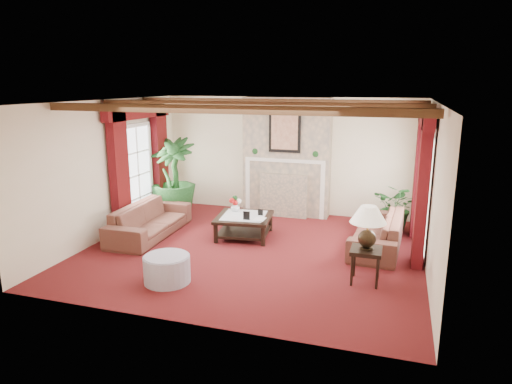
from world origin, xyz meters
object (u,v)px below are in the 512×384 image
(sofa_left, at_px, (149,215))
(side_table, at_px, (365,266))
(ottoman, at_px, (167,269))
(sofa_right, at_px, (378,226))
(coffee_table, at_px, (244,226))
(potted_palm, at_px, (174,194))

(sofa_left, height_order, side_table, sofa_left)
(sofa_left, xyz_separation_m, ottoman, (1.40, -1.89, -0.22))
(sofa_left, distance_m, sofa_right, 4.47)
(sofa_left, bearing_deg, coffee_table, -76.43)
(potted_palm, bearing_deg, sofa_left, -82.48)
(potted_palm, relative_size, coffee_table, 1.77)
(sofa_right, bearing_deg, side_table, -0.07)
(sofa_left, xyz_separation_m, potted_palm, (-0.19, 1.43, 0.08))
(sofa_right, bearing_deg, sofa_left, -78.19)
(sofa_left, bearing_deg, side_table, -104.27)
(sofa_right, relative_size, side_table, 3.98)
(sofa_left, relative_size, side_table, 4.03)
(sofa_right, xyz_separation_m, coffee_table, (-2.58, -0.18, -0.20))
(sofa_left, relative_size, sofa_right, 1.01)
(potted_palm, bearing_deg, ottoman, -64.49)
(sofa_left, distance_m, coffee_table, 1.92)
(coffee_table, bearing_deg, sofa_left, -172.16)
(sofa_left, height_order, coffee_table, sofa_left)
(sofa_right, xyz_separation_m, side_table, (-0.10, -1.66, -0.15))
(ottoman, bearing_deg, sofa_left, 126.45)
(sofa_right, distance_m, potted_palm, 4.67)
(sofa_right, bearing_deg, ottoman, -46.51)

